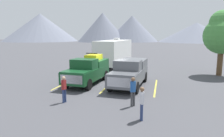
{
  "coord_description": "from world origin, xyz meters",
  "views": [
    {
      "loc": [
        4.2,
        -17.15,
        4.16
      ],
      "look_at": [
        0.0,
        0.31,
        1.2
      ],
      "focal_mm": 33.74,
      "sensor_mm": 36.0,
      "label": 1
    }
  ],
  "objects_px": {
    "person_a": "(142,101)",
    "camper_trailer_a": "(114,52)",
    "person_b": "(133,90)",
    "person_c": "(64,88)",
    "pickup_truck_a": "(88,70)",
    "pickup_truck_b": "(130,72)"
  },
  "relations": [
    {
      "from": "person_a",
      "to": "person_b",
      "type": "distance_m",
      "value": 2.01
    },
    {
      "from": "person_c",
      "to": "person_b",
      "type": "bearing_deg",
      "value": 4.21
    },
    {
      "from": "pickup_truck_b",
      "to": "camper_trailer_a",
      "type": "height_order",
      "value": "camper_trailer_a"
    },
    {
      "from": "camper_trailer_a",
      "to": "person_c",
      "type": "distance_m",
      "value": 14.45
    },
    {
      "from": "person_b",
      "to": "person_c",
      "type": "bearing_deg",
      "value": -175.79
    },
    {
      "from": "person_b",
      "to": "person_c",
      "type": "distance_m",
      "value": 4.18
    },
    {
      "from": "person_a",
      "to": "camper_trailer_a",
      "type": "bearing_deg",
      "value": 107.59
    },
    {
      "from": "person_a",
      "to": "pickup_truck_a",
      "type": "bearing_deg",
      "value": 127.45
    },
    {
      "from": "pickup_truck_a",
      "to": "pickup_truck_b",
      "type": "xyz_separation_m",
      "value": [
        3.57,
        -0.02,
        -0.02
      ]
    },
    {
      "from": "person_a",
      "to": "person_b",
      "type": "relative_size",
      "value": 0.97
    },
    {
      "from": "pickup_truck_a",
      "to": "camper_trailer_a",
      "type": "xyz_separation_m",
      "value": [
        0.13,
        9.21,
        0.76
      ]
    },
    {
      "from": "pickup_truck_b",
      "to": "person_c",
      "type": "xyz_separation_m",
      "value": [
        -3.23,
        -5.18,
        -0.2
      ]
    },
    {
      "from": "person_a",
      "to": "person_c",
      "type": "bearing_deg",
      "value": 161.94
    },
    {
      "from": "pickup_truck_a",
      "to": "person_c",
      "type": "relative_size",
      "value": 3.44
    },
    {
      "from": "person_a",
      "to": "person_c",
      "type": "relative_size",
      "value": 1.02
    },
    {
      "from": "person_a",
      "to": "person_c",
      "type": "xyz_separation_m",
      "value": [
        -4.86,
        1.58,
        -0.01
      ]
    },
    {
      "from": "person_a",
      "to": "pickup_truck_b",
      "type": "bearing_deg",
      "value": 103.52
    },
    {
      "from": "camper_trailer_a",
      "to": "person_b",
      "type": "distance_m",
      "value": 14.8
    },
    {
      "from": "person_b",
      "to": "pickup_truck_b",
      "type": "bearing_deg",
      "value": 100.9
    },
    {
      "from": "camper_trailer_a",
      "to": "person_b",
      "type": "xyz_separation_m",
      "value": [
        4.38,
        -14.1,
        -0.94
      ]
    },
    {
      "from": "camper_trailer_a",
      "to": "pickup_truck_b",
      "type": "bearing_deg",
      "value": -69.54
    },
    {
      "from": "pickup_truck_a",
      "to": "person_b",
      "type": "bearing_deg",
      "value": -47.34
    }
  ]
}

